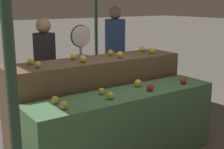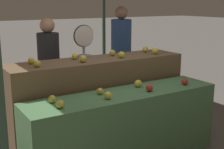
# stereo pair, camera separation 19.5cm
# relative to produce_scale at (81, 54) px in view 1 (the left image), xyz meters

# --- Properties ---
(display_counter_front) EXTENTS (2.31, 0.55, 0.85)m
(display_counter_front) POSITION_rel_produce_scale_xyz_m (-0.08, -1.16, -0.70)
(display_counter_front) COLOR #4C7A4C
(display_counter_front) RESTS_ON ground_plane
(display_counter_back) EXTENTS (2.31, 0.55, 1.14)m
(display_counter_back) POSITION_rel_produce_scale_xyz_m (-0.08, -0.56, -0.55)
(display_counter_back) COLOR brown
(display_counter_back) RESTS_ON ground_plane
(apple_front_0) EXTENTS (0.08, 0.08, 0.08)m
(apple_front_0) POSITION_rel_produce_scale_xyz_m (-0.90, -1.26, -0.24)
(apple_front_0) COLOR gold
(apple_front_0) RESTS_ON display_counter_front
(apple_front_1) EXTENTS (0.08, 0.08, 0.08)m
(apple_front_1) POSITION_rel_produce_scale_xyz_m (-0.37, -1.25, -0.24)
(apple_front_1) COLOR gold
(apple_front_1) RESTS_ON display_counter_front
(apple_front_2) EXTENTS (0.08, 0.08, 0.08)m
(apple_front_2) POSITION_rel_produce_scale_xyz_m (0.18, -1.25, -0.24)
(apple_front_2) COLOR #B72D23
(apple_front_2) RESTS_ON display_counter_front
(apple_front_3) EXTENTS (0.08, 0.08, 0.08)m
(apple_front_3) POSITION_rel_produce_scale_xyz_m (0.73, -1.26, -0.24)
(apple_front_3) COLOR #B72D23
(apple_front_3) RESTS_ON display_counter_front
(apple_front_4) EXTENTS (0.08, 0.08, 0.08)m
(apple_front_4) POSITION_rel_produce_scale_xyz_m (-0.90, -1.06, -0.24)
(apple_front_4) COLOR gold
(apple_front_4) RESTS_ON display_counter_front
(apple_front_5) EXTENTS (0.07, 0.07, 0.07)m
(apple_front_5) POSITION_rel_produce_scale_xyz_m (-0.35, -1.06, -0.24)
(apple_front_5) COLOR gold
(apple_front_5) RESTS_ON display_counter_front
(apple_front_6) EXTENTS (0.09, 0.09, 0.09)m
(apple_front_6) POSITION_rel_produce_scale_xyz_m (0.19, -1.04, -0.23)
(apple_front_6) COLOR yellow
(apple_front_6) RESTS_ON display_counter_front
(apple_back_0) EXTENTS (0.08, 0.08, 0.08)m
(apple_back_0) POSITION_rel_produce_scale_xyz_m (-0.91, -0.66, 0.06)
(apple_back_0) COLOR gold
(apple_back_0) RESTS_ON display_counter_back
(apple_back_1) EXTENTS (0.09, 0.09, 0.09)m
(apple_back_1) POSITION_rel_produce_scale_xyz_m (-0.36, -0.67, 0.06)
(apple_back_1) COLOR gold
(apple_back_1) RESTS_ON display_counter_back
(apple_back_2) EXTENTS (0.09, 0.09, 0.09)m
(apple_back_2) POSITION_rel_produce_scale_xyz_m (0.19, -0.67, 0.06)
(apple_back_2) COLOR gold
(apple_back_2) RESTS_ON display_counter_back
(apple_back_3) EXTENTS (0.09, 0.09, 0.09)m
(apple_back_3) POSITION_rel_produce_scale_xyz_m (0.75, -0.66, 0.06)
(apple_back_3) COLOR gold
(apple_back_3) RESTS_ON display_counter_back
(apple_back_4) EXTENTS (0.08, 0.08, 0.08)m
(apple_back_4) POSITION_rel_produce_scale_xyz_m (-0.90, -0.45, 0.06)
(apple_back_4) COLOR gold
(apple_back_4) RESTS_ON display_counter_back
(apple_back_5) EXTENTS (0.08, 0.08, 0.08)m
(apple_back_5) POSITION_rel_produce_scale_xyz_m (-0.35, -0.44, 0.06)
(apple_back_5) COLOR gold
(apple_back_5) RESTS_ON display_counter_back
(apple_back_6) EXTENTS (0.08, 0.08, 0.08)m
(apple_back_6) POSITION_rel_produce_scale_xyz_m (0.19, -0.46, 0.06)
(apple_back_6) COLOR gold
(apple_back_6) RESTS_ON display_counter_back
(apple_back_7) EXTENTS (0.08, 0.08, 0.08)m
(apple_back_7) POSITION_rel_produce_scale_xyz_m (0.74, -0.45, 0.06)
(apple_back_7) COLOR yellow
(apple_back_7) RESTS_ON display_counter_back
(produce_scale) EXTENTS (0.31, 0.20, 1.53)m
(produce_scale) POSITION_rel_produce_scale_xyz_m (0.00, 0.00, 0.00)
(produce_scale) COLOR #99999E
(produce_scale) RESTS_ON ground_plane
(person_vendor_at_scale) EXTENTS (0.40, 0.40, 1.62)m
(person_vendor_at_scale) POSITION_rel_produce_scale_xyz_m (-0.40, 0.35, -0.18)
(person_vendor_at_scale) COLOR #2D2D38
(person_vendor_at_scale) RESTS_ON ground_plane
(person_customer_left) EXTENTS (0.42, 0.42, 1.77)m
(person_customer_left) POSITION_rel_produce_scale_xyz_m (1.17, 0.81, -0.10)
(person_customer_left) COLOR #2D2D38
(person_customer_left) RESTS_ON ground_plane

